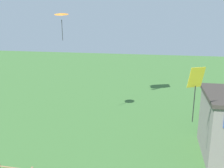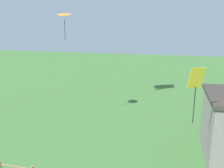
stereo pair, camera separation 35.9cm
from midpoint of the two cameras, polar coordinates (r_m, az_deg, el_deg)
kite_yellow_diamond at (r=13.78m, az=19.36°, el=0.07°), size 0.89×0.66×3.07m
kite_orange_delta at (r=21.20m, az=-10.41°, el=15.37°), size 1.36×1.36×2.26m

